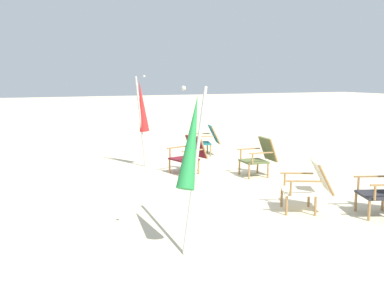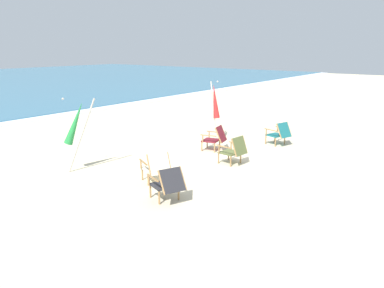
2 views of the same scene
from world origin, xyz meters
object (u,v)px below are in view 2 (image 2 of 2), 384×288
at_px(beach_chair_back_right, 215,137).
at_px(umbrella_furled_green, 75,124).
at_px(beach_chair_mid_center, 168,183).
at_px(beach_chair_far_center, 156,167).
at_px(beach_chair_front_left, 279,133).
at_px(beach_chair_front_right, 234,150).
at_px(umbrella_furled_red, 215,102).

distance_m(beach_chair_back_right, umbrella_furled_green, 4.39).
relative_size(beach_chair_mid_center, beach_chair_far_center, 1.01).
bearing_deg(umbrella_furled_green, beach_chair_far_center, -75.45).
bearing_deg(beach_chair_front_left, beach_chair_back_right, 144.28).
relative_size(beach_chair_mid_center, beach_chair_front_left, 1.07).
xyz_separation_m(beach_chair_front_left, beach_chair_front_right, (-2.75, 0.11, 0.00)).
height_order(beach_chair_front_left, beach_chair_far_center, beach_chair_front_left).
bearing_deg(umbrella_furled_green, umbrella_furled_red, -11.37).
bearing_deg(beach_chair_back_right, umbrella_furled_green, 156.26).
relative_size(beach_chair_far_center, umbrella_furled_green, 0.46).
bearing_deg(beach_chair_back_right, beach_chair_front_right, -126.02).
bearing_deg(beach_chair_front_right, beach_chair_back_right, 53.98).
bearing_deg(umbrella_furled_red, beach_chair_front_right, -134.60).
distance_m(beach_chair_front_right, umbrella_furled_red, 2.91).
relative_size(beach_chair_front_right, beach_chair_far_center, 0.89).
bearing_deg(beach_chair_front_right, beach_chair_mid_center, -175.51).
relative_size(beach_chair_back_right, beach_chair_far_center, 0.90).
relative_size(beach_chair_front_right, umbrella_furled_red, 0.38).
relative_size(umbrella_furled_green, umbrella_furled_red, 0.94).
xyz_separation_m(beach_chair_mid_center, beach_chair_front_left, (5.87, 0.14, 0.01)).
bearing_deg(beach_chair_front_left, beach_chair_far_center, 171.23).
height_order(beach_chair_back_right, beach_chair_far_center, beach_chair_back_right).
distance_m(beach_chair_mid_center, beach_chair_far_center, 1.15).
bearing_deg(beach_chair_far_center, beach_chair_front_left, -8.77).
height_order(beach_chair_front_left, beach_chair_front_right, beach_chair_front_right).
xyz_separation_m(beach_chair_mid_center, beach_chair_far_center, (0.67, 0.94, 0.00)).
relative_size(beach_chair_front_left, umbrella_furled_red, 0.41).
bearing_deg(beach_chair_front_left, beach_chair_front_right, 177.76).
xyz_separation_m(beach_chair_back_right, umbrella_furled_green, (-3.94, 1.73, 0.87)).
relative_size(beach_chair_front_right, umbrella_furled_green, 0.41).
bearing_deg(beach_chair_far_center, umbrella_furled_red, 16.05).
height_order(beach_chair_front_right, umbrella_furled_red, umbrella_furled_red).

